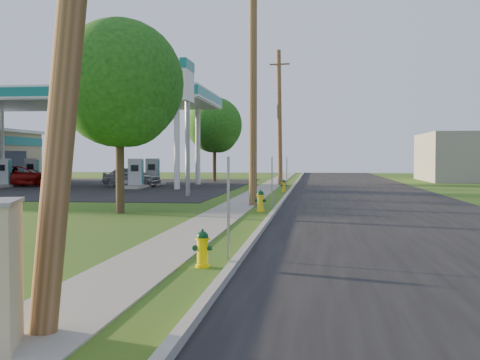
% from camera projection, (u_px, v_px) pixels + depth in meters
% --- Properties ---
extents(ground_plane, '(140.00, 140.00, 0.00)m').
position_uv_depth(ground_plane, '(161.00, 314.00, 7.59)').
color(ground_plane, '#1D4A13').
rests_on(ground_plane, ground).
extents(road, '(8.00, 120.00, 0.02)m').
position_uv_depth(road, '(407.00, 227.00, 16.94)').
color(road, black).
rests_on(road, ground).
extents(curb, '(0.15, 120.00, 0.15)m').
position_uv_depth(curb, '(266.00, 223.00, 17.44)').
color(curb, '#9A978D').
rests_on(curb, ground).
extents(sidewalk, '(1.50, 120.00, 0.03)m').
position_uv_depth(sidewalk, '(206.00, 224.00, 17.66)').
color(sidewalk, gray).
rests_on(sidewalk, ground).
extents(forecourt, '(26.00, 28.00, 0.02)m').
position_uv_depth(forecourt, '(53.00, 186.00, 41.31)').
color(forecourt, black).
rests_on(forecourt, ground).
extents(utility_pole_mid, '(1.40, 0.32, 9.80)m').
position_uv_depth(utility_pole_mid, '(253.00, 84.00, 24.33)').
color(utility_pole_mid, brown).
rests_on(utility_pole_mid, ground).
extents(utility_pole_far, '(1.40, 0.32, 9.50)m').
position_uv_depth(utility_pole_far, '(279.00, 117.00, 42.18)').
color(utility_pole_far, brown).
rests_on(utility_pole_far, ground).
extents(sign_post_near, '(0.05, 0.04, 2.00)m').
position_uv_depth(sign_post_near, '(228.00, 208.00, 11.68)').
color(sign_post_near, gray).
rests_on(sign_post_near, ground).
extents(sign_post_mid, '(0.05, 0.04, 2.00)m').
position_uv_depth(sign_post_mid, '(272.00, 183.00, 23.38)').
color(sign_post_mid, gray).
rests_on(sign_post_mid, ground).
extents(sign_post_far, '(0.05, 0.04, 2.00)m').
position_uv_depth(sign_post_far, '(287.00, 174.00, 35.48)').
color(sign_post_far, gray).
rests_on(sign_post_far, ground).
extents(gas_canopy, '(18.18, 9.18, 6.40)m').
position_uv_depth(gas_canopy, '(80.00, 100.00, 40.84)').
color(gas_canopy, silver).
rests_on(gas_canopy, ground).
extents(fuel_pump_nw, '(1.20, 3.20, 1.90)m').
position_uv_depth(fuel_pump_nw, '(4.00, 176.00, 39.61)').
color(fuel_pump_nw, '#9A978D').
rests_on(fuel_pump_nw, ground).
extents(fuel_pump_ne, '(1.20, 3.20, 1.90)m').
position_uv_depth(fuel_pump_ne, '(136.00, 177.00, 38.49)').
color(fuel_pump_ne, '#9A978D').
rests_on(fuel_pump_ne, ground).
extents(fuel_pump_sw, '(1.20, 3.20, 1.90)m').
position_uv_depth(fuel_pump_sw, '(32.00, 175.00, 43.58)').
color(fuel_pump_sw, '#9A978D').
rests_on(fuel_pump_sw, ground).
extents(fuel_pump_se, '(1.20, 3.20, 1.90)m').
position_uv_depth(fuel_pump_se, '(153.00, 175.00, 42.45)').
color(fuel_pump_se, '#9A978D').
rests_on(fuel_pump_se, ground).
extents(price_pylon, '(0.34, 2.04, 6.85)m').
position_uv_depth(price_pylon, '(187.00, 89.00, 30.25)').
color(price_pylon, gray).
rests_on(price_pylon, ground).
extents(tree_verge, '(4.53, 4.53, 6.86)m').
position_uv_depth(tree_verge, '(121.00, 88.00, 21.05)').
color(tree_verge, '#3C2E1C').
rests_on(tree_verge, ground).
extents(tree_lot, '(4.56, 4.56, 6.91)m').
position_uv_depth(tree_lot, '(215.00, 127.00, 49.04)').
color(tree_lot, '#3C2E1C').
rests_on(tree_lot, ground).
extents(hydrant_near, '(0.35, 0.32, 0.69)m').
position_uv_depth(hydrant_near, '(203.00, 249.00, 10.82)').
color(hydrant_near, '#FAD900').
rests_on(hydrant_near, ground).
extents(hydrant_mid, '(0.42, 0.37, 0.81)m').
position_uv_depth(hydrant_mid, '(260.00, 201.00, 21.83)').
color(hydrant_mid, yellow).
rests_on(hydrant_mid, ground).
extents(hydrant_far, '(0.38, 0.34, 0.73)m').
position_uv_depth(hydrant_far, '(284.00, 186.00, 34.17)').
color(hydrant_far, gold).
rests_on(hydrant_far, ground).
extents(car_red, '(5.41, 3.35, 1.40)m').
position_uv_depth(car_red, '(24.00, 176.00, 40.65)').
color(car_red, '#770807').
rests_on(car_red, ground).
extents(car_silver, '(4.24, 2.47, 1.36)m').
position_uv_depth(car_silver, '(132.00, 177.00, 40.67)').
color(car_silver, '#ABAFB3').
rests_on(car_silver, ground).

